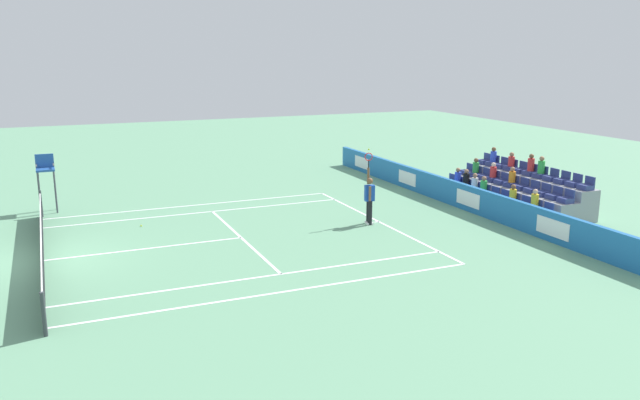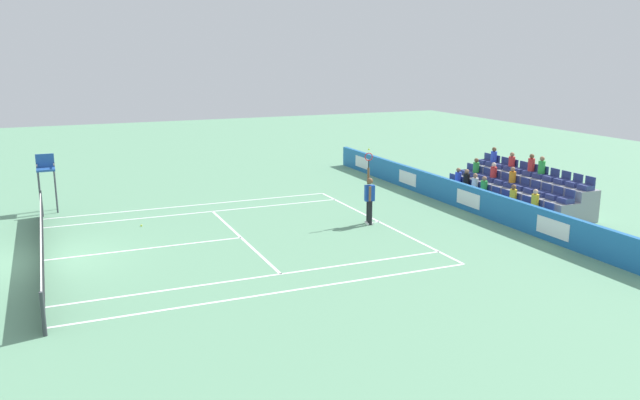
% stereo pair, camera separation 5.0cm
% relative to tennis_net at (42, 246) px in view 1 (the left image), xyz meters
% --- Properties ---
extents(ground_plane, '(80.00, 80.00, 0.00)m').
position_rel_tennis_net_xyz_m(ground_plane, '(0.00, 0.00, -0.49)').
color(ground_plane, '#669E77').
extents(line_baseline, '(10.97, 0.10, 0.01)m').
position_rel_tennis_net_xyz_m(line_baseline, '(0.00, -11.89, -0.49)').
color(line_baseline, white).
rests_on(line_baseline, ground).
extents(line_service, '(8.23, 0.10, 0.01)m').
position_rel_tennis_net_xyz_m(line_service, '(0.00, -6.40, -0.49)').
color(line_service, white).
rests_on(line_service, ground).
extents(line_centre_service, '(0.10, 6.40, 0.01)m').
position_rel_tennis_net_xyz_m(line_centre_service, '(0.00, -3.20, -0.49)').
color(line_centre_service, white).
rests_on(line_centre_service, ground).
extents(line_singles_sideline_left, '(0.10, 11.89, 0.01)m').
position_rel_tennis_net_xyz_m(line_singles_sideline_left, '(4.12, -5.95, -0.49)').
color(line_singles_sideline_left, white).
rests_on(line_singles_sideline_left, ground).
extents(line_singles_sideline_right, '(0.10, 11.89, 0.01)m').
position_rel_tennis_net_xyz_m(line_singles_sideline_right, '(-4.12, -5.95, -0.49)').
color(line_singles_sideline_right, white).
rests_on(line_singles_sideline_right, ground).
extents(line_doubles_sideline_left, '(0.10, 11.89, 0.01)m').
position_rel_tennis_net_xyz_m(line_doubles_sideline_left, '(5.49, -5.95, -0.49)').
color(line_doubles_sideline_left, white).
rests_on(line_doubles_sideline_left, ground).
extents(line_doubles_sideline_right, '(0.10, 11.89, 0.01)m').
position_rel_tennis_net_xyz_m(line_doubles_sideline_right, '(-5.49, -5.95, -0.49)').
color(line_doubles_sideline_right, white).
rests_on(line_doubles_sideline_right, ground).
extents(line_centre_mark, '(0.10, 0.20, 0.01)m').
position_rel_tennis_net_xyz_m(line_centre_mark, '(0.00, -11.79, -0.49)').
color(line_centre_mark, white).
rests_on(line_centre_mark, ground).
extents(sponsor_barrier, '(23.93, 0.22, 1.06)m').
position_rel_tennis_net_xyz_m(sponsor_barrier, '(-0.00, -16.09, 0.03)').
color(sponsor_barrier, '#1E66AD').
rests_on(sponsor_barrier, ground).
extents(tennis_net, '(11.97, 0.10, 1.07)m').
position_rel_tennis_net_xyz_m(tennis_net, '(0.00, 0.00, 0.00)').
color(tennis_net, '#33383D').
rests_on(tennis_net, ground).
extents(tennis_player, '(0.51, 0.40, 2.85)m').
position_rel_tennis_net_xyz_m(tennis_player, '(-0.12, -11.39, 0.50)').
color(tennis_player, black).
rests_on(tennis_player, ground).
extents(umpire_chair, '(0.70, 0.70, 2.34)m').
position_rel_tennis_net_xyz_m(umpire_chair, '(6.76, -0.27, 1.03)').
color(umpire_chair, '#474C54').
rests_on(umpire_chair, ground).
extents(stadium_stand, '(6.82, 2.85, 2.19)m').
position_rel_tennis_net_xyz_m(stadium_stand, '(0.02, -18.39, 0.06)').
color(stadium_stand, gray).
rests_on(stadium_stand, ground).
extents(loose_tennis_ball, '(0.07, 0.07, 0.07)m').
position_rel_tennis_net_xyz_m(loose_tennis_ball, '(2.91, -3.39, -0.46)').
color(loose_tennis_ball, '#D1E533').
rests_on(loose_tennis_ball, ground).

